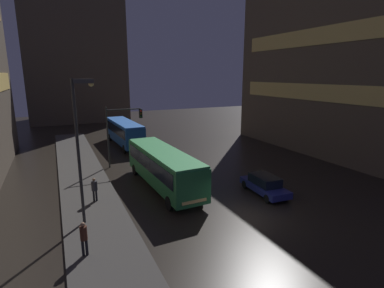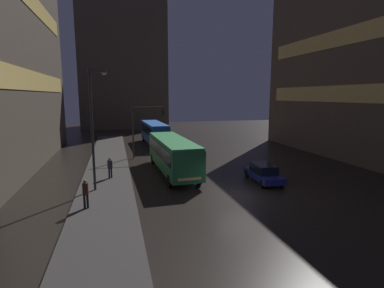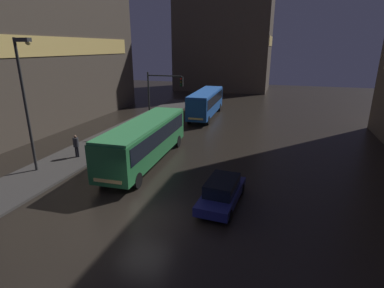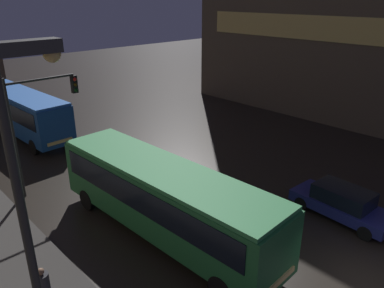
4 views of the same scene
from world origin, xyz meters
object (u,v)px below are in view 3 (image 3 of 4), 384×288
at_px(bus_near, 145,138).
at_px(street_lamp_sidewalk, 25,88).
at_px(car_taxi, 222,192).
at_px(pedestrian_near, 76,144).
at_px(bus_far, 206,101).
at_px(traffic_light_main, 161,93).

xyz_separation_m(bus_near, street_lamp_sidewalk, (-6.34, -3.90, 3.87)).
distance_m(car_taxi, pedestrian_near, 12.77).
relative_size(pedestrian_near, street_lamp_sidewalk, 0.20).
bearing_deg(bus_near, pedestrian_near, 6.58).
xyz_separation_m(bus_near, bus_far, (0.43, 16.28, 0.02)).
distance_m(bus_far, pedestrian_near, 18.13).
xyz_separation_m(car_taxi, traffic_light_main, (-8.51, 11.99, 3.37)).
distance_m(bus_near, pedestrian_near, 5.62).
bearing_deg(street_lamp_sidewalk, pedestrian_near, 74.84).
relative_size(bus_near, car_taxi, 2.43).
bearing_deg(car_taxi, bus_far, -69.62).
bearing_deg(street_lamp_sidewalk, car_taxi, -2.93).
relative_size(pedestrian_near, traffic_light_main, 0.29).
distance_m(bus_near, traffic_light_main, 7.95).
relative_size(bus_far, car_taxi, 2.31).
xyz_separation_m(bus_far, car_taxi, (6.27, -20.84, -1.21)).
relative_size(bus_near, traffic_light_main, 1.86).
xyz_separation_m(bus_near, car_taxi, (6.70, -4.56, -1.19)).
bearing_deg(bus_far, car_taxi, 104.37).
bearing_deg(car_taxi, pedestrian_near, -13.36).
bearing_deg(bus_far, bus_near, 86.11).
xyz_separation_m(car_taxi, pedestrian_near, (-12.21, 3.73, 0.45)).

